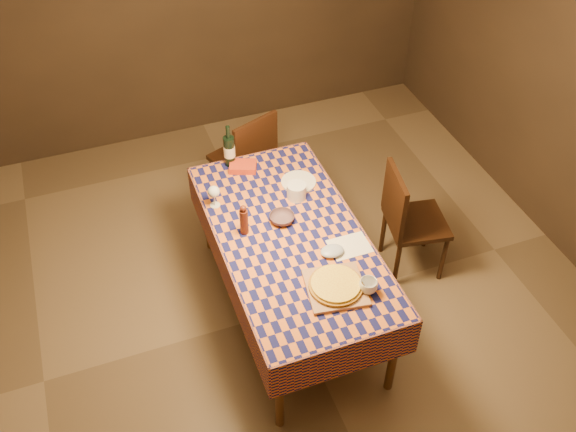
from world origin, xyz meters
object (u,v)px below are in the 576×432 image
Objects in this scene: bowl at (282,218)px; wine_bottle at (229,150)px; cutting_board at (335,288)px; chair_right at (407,217)px; white_plate at (299,182)px; chair_far at (248,156)px; dining_table at (291,244)px; pizza at (336,285)px.

wine_bottle is at bearing 101.89° from bowl.
chair_right is at bearing 36.56° from cutting_board.
chair_far reaches higher than white_plate.
dining_table is at bearing -79.65° from wine_bottle.
bowl is 0.67× the size of white_plate.
wine_bottle is (-0.15, 0.71, 0.10)m from bowl.
cutting_board is at bearing -89.47° from chair_far.
wine_bottle is at bearing 100.31° from pizza.
pizza is 1.40m from wine_bottle.
bowl is 0.18× the size of chair_right.
wine_bottle reaches higher than chair_right.
pizza reaches higher than bowl.
white_plate is at bearing -43.57° from wine_bottle.
wine_bottle is (-0.16, 0.86, 0.20)m from dining_table.
cutting_board is 2.07× the size of bowl.
bowl is 0.18× the size of chair_far.
cutting_board is 1.41m from wine_bottle.
chair_right reaches higher than pizza.
wine_bottle reaches higher than pizza.
white_plate is 0.84m from chair_right.
wine_bottle reaches higher than dining_table.
cutting_board is at bearing -79.77° from dining_table.
bowl is at bearing 98.60° from pizza.
pizza is 1.01m from white_plate.
pizza is (0.09, -0.52, 0.11)m from dining_table.
chair_right is (0.88, -1.09, 0.00)m from chair_far.
chair_far is at bearing 56.29° from wine_bottle.
cutting_board is 1.75m from chair_far.
white_plate is at bearing 53.53° from bowl.
chair_right is at bearing -51.27° from chair_far.
pizza is 1.75m from chair_far.
chair_far reaches higher than cutting_board.
white_plate is at bearing 153.02° from chair_right.
wine_bottle is 0.56m from chair_far.
dining_table is 1.98× the size of chair_far.
chair_far is (0.09, 1.06, -0.27)m from bowl.
white_plate is (0.15, 1.00, -0.00)m from cutting_board.
chair_far is (-0.02, 1.73, -0.28)m from pizza.
pizza is 0.40× the size of chair_right.
wine_bottle is at bearing -123.71° from chair_far.
pizza is 2.19× the size of bowl.
cutting_board is (0.09, -0.52, 0.09)m from dining_table.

